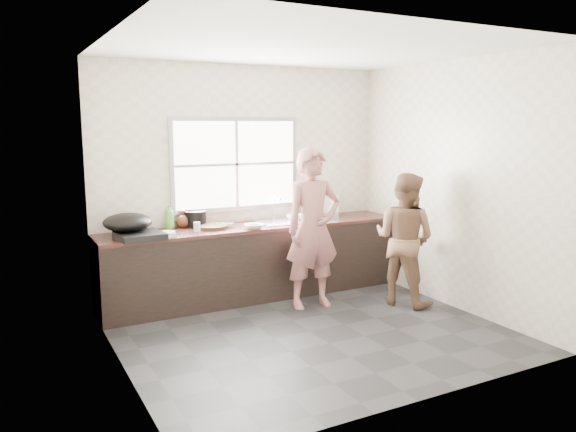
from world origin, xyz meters
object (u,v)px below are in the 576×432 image
bottle_brown_tall (190,218)px  pot_lid_left (160,235)px  plate_food (166,232)px  glass_jar (197,227)px  person_side (404,239)px  bowl_crabs (296,218)px  wok (128,222)px  pot_lid_right (151,232)px  woman (313,234)px  bowl_mince (254,226)px  burner (140,236)px  bottle_green (169,216)px  cutting_board (211,226)px  bowl_held (307,219)px  dish_rack (321,206)px  bottle_brown_short (183,219)px  black_pot (195,219)px

bottle_brown_tall → pot_lid_left: 0.58m
plate_food → glass_jar: bearing=-15.2°
person_side → bowl_crabs: size_ratio=8.19×
plate_food → pot_lid_left: (-0.10, -0.12, -0.00)m
wok → pot_lid_right: bearing=27.6°
wok → pot_lid_right: (0.27, 0.14, -0.15)m
woman → bowl_mince: woman is taller
burner → bottle_green: bearing=43.6°
bottle_green → wok: bearing=-153.6°
woman → cutting_board: woman is taller
plate_food → pot_lid_left: bearing=-129.4°
bowl_mince → wok: size_ratio=0.42×
bowl_held → dish_rack: bearing=35.7°
person_side → burner: 2.88m
glass_jar → pot_lid_left: (-0.42, -0.03, -0.05)m
pot_lid_left → bottle_brown_short: bearing=44.4°
bowl_mince → dish_rack: size_ratio=0.55×
person_side → bowl_mince: bearing=37.9°
bowl_held → burner: (-2.01, -0.08, 0.00)m
bowl_crabs → glass_jar: size_ratio=1.74×
bottle_green → bottle_brown_short: bearing=0.0°
bowl_crabs → dish_rack: dish_rack is taller
person_side → glass_jar: bearing=42.5°
person_side → bottle_brown_tall: 2.43m
cutting_board → bottle_green: 0.47m
woman → black_pot: bearing=144.7°
bowl_held → bottle_brown_short: (-1.43, 0.33, 0.06)m
bottle_brown_short → dish_rack: bearing=-2.8°
dish_rack → pot_lid_right: 2.17m
black_pot → pot_lid_right: bearing=-168.1°
bowl_held → burner: 2.02m
bottle_green → burner: (-0.43, -0.41, -0.11)m
black_pot → wok: wok is taller
bowl_crabs → plate_food: bearing=-177.7°
pot_lid_left → bottle_brown_tall: bearing=38.3°
plate_food → bottle_brown_short: bottle_brown_short is taller
person_side → pot_lid_left: 2.68m
bottle_brown_tall → bowl_crabs: bearing=-7.3°
bowl_held → wok: 2.10m
bowl_mince → person_side: bearing=-28.1°
woman → cutting_board: size_ratio=4.26×
black_pot → bottle_brown_tall: bearing=180.0°
bottle_brown_tall → bowl_mince: bearing=-36.5°
woman → dish_rack: bearing=57.5°
bowl_mince → black_pot: black_pot is taller
cutting_board → pot_lid_right: (-0.66, 0.07, -0.01)m
black_pot → pot_lid_left: (-0.50, -0.35, -0.08)m
bowl_crabs → dish_rack: size_ratio=0.48×
bowl_held → bottle_brown_tall: 1.39m
cutting_board → dish_rack: size_ratio=1.02×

